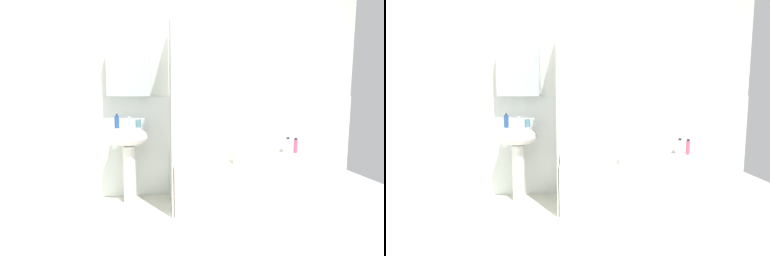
# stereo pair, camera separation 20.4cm
# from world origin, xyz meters

# --- Properties ---
(ground_plane) EXTENTS (4.80, 5.60, 0.04)m
(ground_plane) POSITION_xyz_m (0.00, 0.00, -0.02)
(ground_plane) COLOR silver
(wall_back_tiled) EXTENTS (3.60, 0.18, 2.40)m
(wall_back_tiled) POSITION_xyz_m (-0.06, 1.26, 1.14)
(wall_back_tiled) COLOR silver
(wall_back_tiled) RESTS_ON ground_plane
(wall_left_tiled) EXTENTS (0.07, 1.81, 2.40)m
(wall_left_tiled) POSITION_xyz_m (-1.57, 0.34, 1.12)
(wall_left_tiled) COLOR silver
(wall_left_tiled) RESTS_ON ground_plane
(sink) EXTENTS (0.44, 0.34, 0.85)m
(sink) POSITION_xyz_m (-0.98, 1.03, 0.62)
(sink) COLOR silver
(sink) RESTS_ON ground_plane
(faucet) EXTENTS (0.03, 0.12, 0.12)m
(faucet) POSITION_xyz_m (-0.98, 1.11, 0.91)
(faucet) COLOR silver
(faucet) RESTS_ON sink
(soap_dispenser) EXTENTS (0.05, 0.05, 0.16)m
(soap_dispenser) POSITION_xyz_m (-1.10, 1.05, 0.92)
(soap_dispenser) COLOR #254A96
(soap_dispenser) RESTS_ON sink
(toothbrush_cup) EXTENTS (0.06, 0.06, 0.09)m
(toothbrush_cup) POSITION_xyz_m (-0.87, 1.11, 0.89)
(toothbrush_cup) COLOR teal
(toothbrush_cup) RESTS_ON sink
(bathtub) EXTENTS (1.63, 0.66, 0.50)m
(bathtub) POSITION_xyz_m (0.32, 0.89, 0.25)
(bathtub) COLOR silver
(bathtub) RESTS_ON ground_plane
(shower_curtain) EXTENTS (0.01, 0.66, 2.00)m
(shower_curtain) POSITION_xyz_m (-0.51, 0.89, 1.00)
(shower_curtain) COLOR white
(shower_curtain) RESTS_ON ground_plane
(conditioner_bottle) EXTENTS (0.05, 0.05, 0.19)m
(conditioner_bottle) POSITION_xyz_m (1.03, 1.13, 0.59)
(conditioner_bottle) COLOR #C55072
(conditioner_bottle) RESTS_ON bathtub
(shampoo_bottle) EXTENTS (0.05, 0.05, 0.19)m
(shampoo_bottle) POSITION_xyz_m (0.93, 1.15, 0.60)
(shampoo_bottle) COLOR white
(shampoo_bottle) RESTS_ON bathtub
(towel_folded) EXTENTS (0.27, 0.21, 0.09)m
(towel_folded) POSITION_xyz_m (0.24, 0.73, 0.55)
(towel_folded) COLOR silver
(towel_folded) RESTS_ON bathtub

